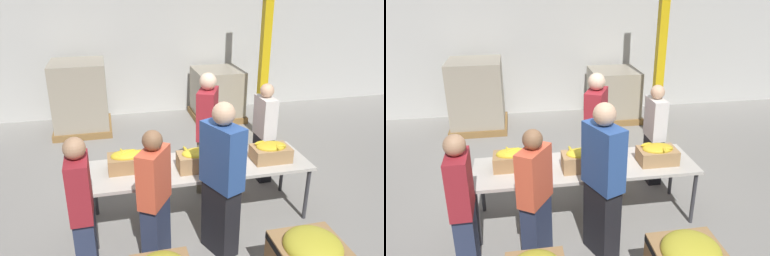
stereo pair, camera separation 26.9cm
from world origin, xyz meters
TOP-DOWN VIEW (x-y plane):
  - ground_plane at (0.00, 0.00)m, footprint 30.00×30.00m
  - wall_back at (0.00, 4.27)m, footprint 16.00×0.08m
  - sorting_table at (0.00, 0.00)m, footprint 2.74×0.82m
  - banana_box_0 at (-0.88, 0.07)m, footprint 0.47×0.30m
  - banana_box_1 at (-0.06, -0.10)m, footprint 0.48×0.31m
  - banana_box_2 at (0.90, -0.08)m, footprint 0.48×0.33m
  - volunteer_0 at (-1.38, -0.75)m, footprint 0.22×0.43m
  - volunteer_1 at (0.06, -0.68)m, footprint 0.41×0.53m
  - volunteer_2 at (1.18, 0.77)m, footprint 0.21×0.41m
  - volunteer_3 at (-0.66, -0.67)m, footprint 0.40×0.46m
  - volunteer_4 at (0.27, 0.68)m, footprint 0.41×0.52m
  - support_pillar at (1.84, 2.41)m, footprint 0.15×0.15m
  - pallet_stack_0 at (1.28, 3.55)m, footprint 1.09×1.09m
  - pallet_stack_1 at (-1.59, 3.43)m, footprint 1.12×1.12m

SIDE VIEW (x-z plane):
  - ground_plane at x=0.00m, z-range 0.00..0.00m
  - pallet_stack_0 at x=1.28m, z-range -0.01..1.08m
  - pallet_stack_1 at x=-1.59m, z-range -0.01..1.41m
  - sorting_table at x=0.00m, z-range 0.33..1.09m
  - volunteer_2 at x=1.18m, z-range 0.00..1.51m
  - volunteer_3 at x=-0.66m, z-range 0.00..1.54m
  - volunteer_0 at x=-1.38m, z-range 0.00..1.57m
  - volunteer_4 at x=0.27m, z-range -0.01..1.74m
  - banana_box_2 at x=0.90m, z-range 0.76..1.00m
  - banana_box_0 at x=-0.88m, z-range 0.75..1.01m
  - volunteer_1 at x=0.06m, z-range -0.01..1.78m
  - banana_box_1 at x=-0.06m, z-range 0.76..1.03m
  - wall_back at x=0.00m, z-range 0.00..4.00m
  - support_pillar at x=1.84m, z-range 0.00..4.00m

